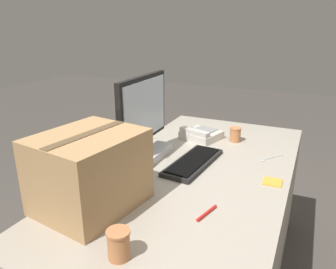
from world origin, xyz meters
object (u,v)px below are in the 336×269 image
object	(u,v)px
sticky_note_pad	(273,182)
paper_cup_left	(118,244)
spoon	(267,159)
desk_phone	(201,134)
keyboard	(193,162)
cardboard_box	(90,171)
pen_marker	(207,213)
paper_cup_right	(235,134)
monitor	(143,126)

from	to	relation	value
sticky_note_pad	paper_cup_left	bearing A→B (deg)	152.81
spoon	desk_phone	bearing A→B (deg)	-73.03
keyboard	sticky_note_pad	bearing A→B (deg)	-90.45
cardboard_box	pen_marker	world-z (taller)	cardboard_box
paper_cup_left	pen_marker	size ratio (longest dim) A/B	0.77
paper_cup_right	pen_marker	distance (m)	0.86
desk_phone	pen_marker	world-z (taller)	desk_phone
cardboard_box	sticky_note_pad	bearing A→B (deg)	-51.66
desk_phone	pen_marker	bearing A→B (deg)	-142.40
desk_phone	keyboard	bearing A→B (deg)	-149.48
pen_marker	monitor	bearing A→B (deg)	-114.01
monitor	keyboard	xyz separation A→B (m)	(0.03, -0.28, -0.17)
sticky_note_pad	spoon	bearing A→B (deg)	13.27
desk_phone	monitor	bearing A→B (deg)	173.37
monitor	spoon	size ratio (longest dim) A/B	3.23
paper_cup_left	cardboard_box	world-z (taller)	cardboard_box
sticky_note_pad	pen_marker	bearing A→B (deg)	152.67
monitor	spoon	bearing A→B (deg)	-67.52
monitor	paper_cup_right	size ratio (longest dim) A/B	5.26
monitor	desk_phone	xyz separation A→B (m)	(0.42, -0.18, -0.15)
keyboard	desk_phone	bearing A→B (deg)	18.74
paper_cup_left	cardboard_box	bearing A→B (deg)	50.36
monitor	paper_cup_right	world-z (taller)	monitor
paper_cup_left	pen_marker	bearing A→B (deg)	-27.05
desk_phone	sticky_note_pad	bearing A→B (deg)	-113.74
spoon	monitor	bearing A→B (deg)	-30.41
paper_cup_right	cardboard_box	bearing A→B (deg)	160.35
paper_cup_right	sticky_note_pad	size ratio (longest dim) A/B	1.04
monitor	sticky_note_pad	distance (m)	0.71
paper_cup_left	desk_phone	bearing A→B (deg)	6.28
desk_phone	spoon	size ratio (longest dim) A/B	1.82
spoon	paper_cup_right	bearing A→B (deg)	-94.62
spoon	sticky_note_pad	world-z (taller)	sticky_note_pad
paper_cup_left	pen_marker	world-z (taller)	paper_cup_left
keyboard	desk_phone	xyz separation A→B (m)	(0.39, 0.10, 0.02)
paper_cup_left	spoon	world-z (taller)	paper_cup_left
spoon	pen_marker	bearing A→B (deg)	25.59
paper_cup_left	paper_cup_right	world-z (taller)	paper_cup_left
monitor	pen_marker	xyz separation A→B (m)	(-0.39, -0.49, -0.18)
spoon	sticky_note_pad	bearing A→B (deg)	50.39
paper_cup_left	cardboard_box	xyz separation A→B (m)	(0.22, 0.27, 0.10)
desk_phone	sticky_note_pad	size ratio (longest dim) A/B	3.08
paper_cup_right	spoon	bearing A→B (deg)	-131.74
desk_phone	paper_cup_right	size ratio (longest dim) A/B	2.95
sticky_note_pad	paper_cup_right	bearing A→B (deg)	31.66
monitor	cardboard_box	bearing A→B (deg)	-175.40
monitor	paper_cup_left	xyz separation A→B (m)	(-0.74, -0.31, -0.13)
keyboard	pen_marker	distance (m)	0.47
spoon	cardboard_box	bearing A→B (deg)	0.46
paper_cup_right	cardboard_box	xyz separation A→B (m)	(-0.98, 0.35, 0.11)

